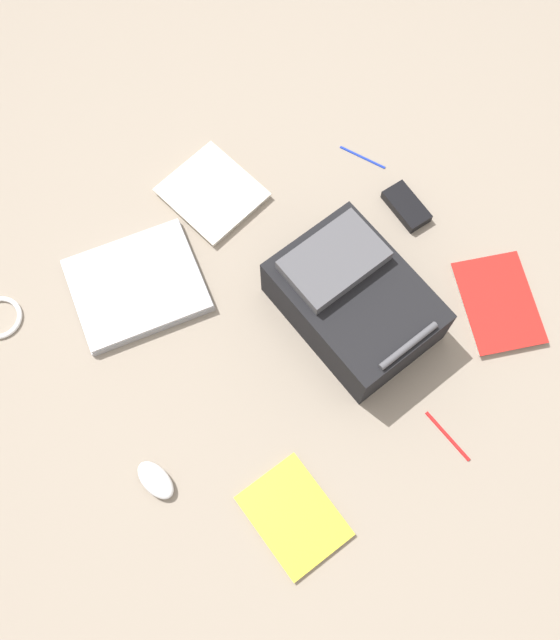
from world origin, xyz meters
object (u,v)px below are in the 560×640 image
(book_comic, at_px, (212,193))
(computer_mouse, at_px, (156,480))
(book_red, at_px, (294,516))
(power_brick, at_px, (406,207))
(backpack, at_px, (353,299))
(laptop, at_px, (137,285))
(pen_blue, at_px, (448,436))
(pen_black, at_px, (363,157))
(book_manual, at_px, (498,303))

(book_comic, height_order, computer_mouse, computer_mouse)
(computer_mouse, bearing_deg, book_comic, -142.44)
(computer_mouse, bearing_deg, book_red, 121.46)
(book_red, distance_m, power_brick, 0.86)
(backpack, relative_size, book_comic, 1.60)
(book_comic, bearing_deg, power_brick, 134.09)
(computer_mouse, bearing_deg, power_brick, -175.55)
(laptop, xyz_separation_m, pen_blue, (-0.32, 0.80, -0.01))
(power_brick, bearing_deg, backpack, 20.29)
(power_brick, bearing_deg, computer_mouse, 7.75)
(book_red, bearing_deg, pen_black, -142.83)
(backpack, height_order, laptop, backpack)
(power_brick, bearing_deg, book_manual, 86.86)
(book_red, xyz_separation_m, computer_mouse, (0.19, -0.27, 0.01))
(book_comic, relative_size, pen_black, 1.81)
(book_manual, xyz_separation_m, pen_blue, (0.34, 0.15, -0.00))
(book_manual, bearing_deg, computer_mouse, -13.49)
(book_manual, relative_size, pen_blue, 2.10)
(backpack, bearing_deg, book_red, 32.61)
(pen_blue, bearing_deg, backpack, -96.39)
(laptop, distance_m, book_manual, 0.93)
(backpack, bearing_deg, book_comic, -84.36)
(power_brick, bearing_deg, laptop, -23.21)
(computer_mouse, distance_m, pen_blue, 0.70)
(backpack, relative_size, book_manual, 1.29)
(pen_black, distance_m, pen_blue, 0.80)
(book_comic, distance_m, book_manual, 0.81)
(book_manual, height_order, computer_mouse, computer_mouse)
(laptop, relative_size, pen_blue, 2.66)
(computer_mouse, xyz_separation_m, pen_black, (-0.98, -0.32, -0.01))
(book_comic, relative_size, power_brick, 1.87)
(pen_blue, bearing_deg, book_comic, -89.66)
(book_manual, xyz_separation_m, computer_mouse, (0.93, -0.22, 0.01))
(book_red, xyz_separation_m, pen_black, (-0.79, -0.60, -0.00))
(pen_blue, bearing_deg, book_manual, -155.79)
(book_manual, height_order, power_brick, power_brick)
(pen_black, relative_size, pen_blue, 0.93)
(power_brick, bearing_deg, pen_black, -97.35)
(backpack, distance_m, book_red, 0.53)
(laptop, distance_m, computer_mouse, 0.50)
(pen_blue, bearing_deg, computer_mouse, -32.53)
(backpack, distance_m, pen_black, 0.47)
(book_manual, distance_m, power_brick, 0.35)
(laptop, relative_size, computer_mouse, 3.67)
(book_red, height_order, power_brick, power_brick)
(book_manual, relative_size, power_brick, 2.31)
(book_red, xyz_separation_m, power_brick, (-0.76, -0.40, 0.01))
(backpack, bearing_deg, pen_black, -137.61)
(power_brick, relative_size, pen_black, 0.97)
(book_manual, bearing_deg, backpack, -38.45)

